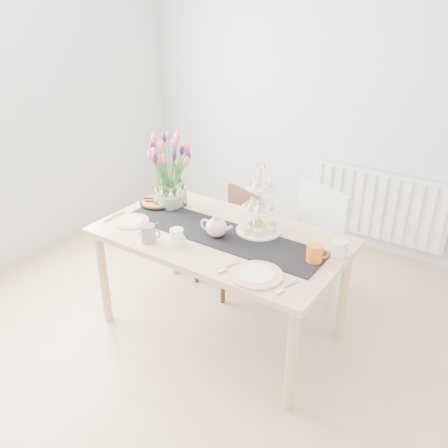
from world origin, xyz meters
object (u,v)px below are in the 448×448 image
Objects in this scene: cream_jug at (339,248)px; plate_left at (131,221)px; cake_stand at (259,215)px; plate_right at (257,275)px; tart_tin at (158,203)px; chair_white at (308,240)px; mug_white at (177,236)px; mug_grey at (148,234)px; mug_orange at (315,253)px; radiator at (378,205)px; chair_brown at (235,233)px; tulip_vase at (168,161)px; teapot at (216,227)px; dining_table at (220,245)px.

cream_jug is 0.41× the size of plate_left.
cake_stand reaches higher than cream_jug.
tart_tin is at bearing 158.64° from plate_right.
mug_white is at bearing -99.07° from chair_white.
cake_stand is 3.89× the size of mug_grey.
plate_right is (-0.20, -0.32, -0.05)m from mug_orange.
radiator is 2.02m from plate_right.
mug_grey is 0.99× the size of mug_orange.
radiator is 12.07× the size of mug_white.
tulip_vase is at bearing -107.27° from chair_brown.
tulip_vase is 1.23m from mug_orange.
cake_stand is at bearing -101.94° from radiator.
tulip_vase is 0.64m from teapot.
teapot is 0.51m from plate_right.
dining_table is 5.98× the size of tart_tin.
plate_left is at bearing -96.21° from chair_brown.
cream_jug is (0.73, 0.17, 0.13)m from dining_table.
tart_tin reaches higher than plate_right.
plate_left is (-1.24, -0.22, -0.05)m from mug_orange.
cake_stand is (0.44, -0.39, 0.43)m from chair_brown.
tulip_vase reaches higher than tart_tin.
radiator is at bearing 77.28° from mug_white.
mug_white is 0.60m from plate_right.
mug_grey reaches higher than radiator.
tart_tin is at bearing -114.01° from chair_brown.
mug_white reaches higher than dining_table.
radiator is 10.80× the size of mug_grey.
cream_jug reaches higher than dining_table.
cream_jug is at bearing -2.82° from chair_brown.
plate_right is (0.10, -0.90, 0.22)m from chair_white.
radiator is 1.80m from dining_table.
mug_grey reaches higher than tart_tin.
cream_jug reaches higher than radiator.
teapot is at bearing -131.72° from cake_stand.
tulip_vase is (-0.29, -0.40, 0.65)m from chair_brown.
radiator is at bearing 68.65° from teapot.
teapot is 0.26m from mug_white.
chair_brown is 0.96m from mug_grey.
chair_white is (0.60, 0.05, 0.09)m from chair_brown.
plate_right is at bearing -33.40° from dining_table.
chair_brown is at bearing 107.69° from teapot.
plate_right is at bearing -105.73° from cream_jug.
mug_orange is (1.18, -0.13, -0.29)m from tulip_vase.
dining_table is 0.66m from tart_tin.
tart_tin is at bearing 148.08° from mug_white.
teapot is (0.25, -0.60, 0.37)m from chair_brown.
radiator is 4.09× the size of plate_right.
mug_grey reaches higher than mug_white.
mug_white is (0.49, -0.38, 0.03)m from tart_tin.
chair_white is at bearing 40.37° from plate_left.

